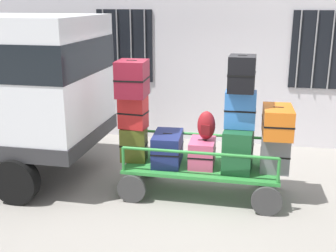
% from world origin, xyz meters
% --- Properties ---
extents(ground_plane, '(40.00, 40.00, 0.00)m').
position_xyz_m(ground_plane, '(0.00, 0.00, 0.00)').
color(ground_plane, gray).
extents(building_wall, '(12.00, 0.38, 5.00)m').
position_xyz_m(building_wall, '(0.00, 2.70, 2.50)').
color(building_wall, silver).
rests_on(building_wall, ground).
extents(luggage_cart, '(2.41, 1.06, 0.49)m').
position_xyz_m(luggage_cart, '(0.23, -0.13, 0.39)').
color(luggage_cart, '#2D8438').
rests_on(luggage_cart, ground).
extents(cart_railing, '(2.29, 0.92, 0.38)m').
position_xyz_m(cart_railing, '(0.23, -0.13, 0.80)').
color(cart_railing, '#2D8438').
rests_on(cart_railing, luggage_cart).
extents(suitcase_left_bottom, '(0.43, 0.33, 0.54)m').
position_xyz_m(suitcase_left_bottom, '(-0.85, -0.14, 0.75)').
color(suitcase_left_bottom, '#4C5119').
rests_on(suitcase_left_bottom, luggage_cart).
extents(suitcase_left_middle, '(0.44, 0.33, 0.50)m').
position_xyz_m(suitcase_left_middle, '(-0.85, -0.13, 1.27)').
color(suitcase_left_middle, '#B21E1E').
rests_on(suitcase_left_middle, suitcase_left_bottom).
extents(suitcase_left_top, '(0.47, 0.53, 0.55)m').
position_xyz_m(suitcase_left_top, '(-0.85, -0.14, 1.80)').
color(suitcase_left_top, maroon).
rests_on(suitcase_left_top, suitcase_left_middle).
extents(suitcase_midleft_bottom, '(0.48, 0.74, 0.48)m').
position_xyz_m(suitcase_midleft_bottom, '(-0.31, -0.13, 0.72)').
color(suitcase_midleft_bottom, navy).
rests_on(suitcase_midleft_bottom, luggage_cart).
extents(suitcase_center_bottom, '(0.40, 0.55, 0.42)m').
position_xyz_m(suitcase_center_bottom, '(0.23, -0.13, 0.69)').
color(suitcase_center_bottom, '#CC4C72').
rests_on(suitcase_center_bottom, luggage_cart).
extents(suitcase_midright_bottom, '(0.46, 0.64, 0.64)m').
position_xyz_m(suitcase_midright_bottom, '(0.77, -0.17, 0.80)').
color(suitcase_midright_bottom, '#194C28').
rests_on(suitcase_midright_bottom, luggage_cart).
extents(suitcase_midright_middle, '(0.46, 0.30, 0.55)m').
position_xyz_m(suitcase_midright_middle, '(0.77, -0.11, 1.40)').
color(suitcase_midright_middle, '#3372C6').
rests_on(suitcase_midright_middle, suitcase_midright_bottom).
extents(suitcase_midright_top, '(0.39, 0.47, 0.52)m').
position_xyz_m(suitcase_midright_top, '(0.77, -0.15, 1.93)').
color(suitcase_midright_top, black).
rests_on(suitcase_midright_top, suitcase_midright_middle).
extents(suitcase_right_bottom, '(0.43, 0.44, 0.56)m').
position_xyz_m(suitcase_right_bottom, '(1.32, -0.09, 0.76)').
color(suitcase_right_bottom, slate).
rests_on(suitcase_right_bottom, luggage_cart).
extents(suitcase_right_middle, '(0.45, 0.71, 0.43)m').
position_xyz_m(suitcase_right_middle, '(1.32, -0.12, 1.25)').
color(suitcase_right_middle, orange).
rests_on(suitcase_right_middle, suitcase_right_bottom).
extents(backpack, '(0.27, 0.22, 0.44)m').
position_xyz_m(backpack, '(0.28, -0.10, 1.12)').
color(backpack, maroon).
rests_on(backpack, suitcase_center_bottom).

